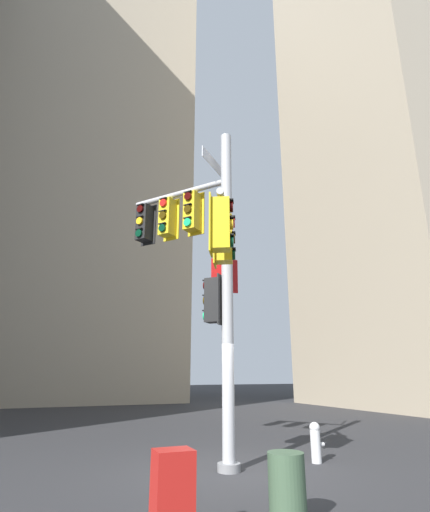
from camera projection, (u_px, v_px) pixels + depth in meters
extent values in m
plane|color=#2D2D30|center=(229.00, 472.00, 7.91)|extent=(120.00, 120.00, 0.00)
cube|color=tan|center=(392.00, 108.00, 29.61)|extent=(12.06, 12.06, 41.90)
cube|color=tan|center=(72.00, 182.00, 35.88)|extent=(17.32, 17.32, 36.99)
cylinder|color=#B2B2B5|center=(227.00, 284.00, 9.00)|extent=(0.26, 0.26, 7.68)
cylinder|color=gray|center=(229.00, 467.00, 7.93)|extent=(0.47, 0.47, 0.16)
cylinder|color=#B2B2B5|center=(179.00, 194.00, 10.43)|extent=(1.83, 2.35, 0.14)
cylinder|color=#B2B2B5|center=(224.00, 212.00, 8.38)|extent=(1.09, 1.91, 0.14)
cube|color=gold|center=(196.00, 214.00, 10.21)|extent=(0.31, 0.40, 1.14)
cube|color=gold|center=(192.00, 212.00, 10.05)|extent=(0.48, 0.48, 1.00)
cylinder|color=#360605|center=(188.00, 196.00, 9.99)|extent=(0.17, 0.20, 0.20)
cube|color=black|center=(188.00, 192.00, 10.01)|extent=(0.19, 0.22, 0.02)
cylinder|color=#3C2C06|center=(188.00, 209.00, 9.89)|extent=(0.17, 0.20, 0.20)
cube|color=black|center=(188.00, 205.00, 9.92)|extent=(0.19, 0.22, 0.02)
cylinder|color=#19C672|center=(187.00, 222.00, 9.79)|extent=(0.17, 0.20, 0.20)
cube|color=black|center=(187.00, 218.00, 9.82)|extent=(0.19, 0.22, 0.02)
cube|color=yellow|center=(172.00, 220.00, 10.59)|extent=(0.31, 0.40, 1.14)
cube|color=yellow|center=(167.00, 218.00, 10.43)|extent=(0.48, 0.48, 1.00)
cylinder|color=red|center=(163.00, 203.00, 10.37)|extent=(0.17, 0.20, 0.20)
cube|color=black|center=(163.00, 199.00, 10.40)|extent=(0.19, 0.22, 0.02)
cylinder|color=#3C2C06|center=(163.00, 215.00, 10.27)|extent=(0.17, 0.20, 0.20)
cube|color=black|center=(163.00, 211.00, 10.30)|extent=(0.19, 0.22, 0.02)
cylinder|color=#06311C|center=(162.00, 228.00, 10.17)|extent=(0.17, 0.20, 0.20)
cube|color=black|center=(162.00, 223.00, 10.20)|extent=(0.19, 0.22, 0.02)
cube|color=black|center=(149.00, 225.00, 10.97)|extent=(0.31, 0.40, 1.14)
cube|color=black|center=(144.00, 223.00, 10.81)|extent=(0.48, 0.48, 1.00)
cylinder|color=#360605|center=(140.00, 209.00, 10.75)|extent=(0.17, 0.20, 0.20)
cube|color=black|center=(140.00, 205.00, 10.78)|extent=(0.19, 0.22, 0.02)
cylinder|color=yellow|center=(140.00, 221.00, 10.65)|extent=(0.17, 0.20, 0.20)
cube|color=black|center=(140.00, 217.00, 10.68)|extent=(0.19, 0.22, 0.02)
cylinder|color=#06311C|center=(139.00, 233.00, 10.55)|extent=(0.17, 0.20, 0.20)
cube|color=black|center=(139.00, 229.00, 10.58)|extent=(0.19, 0.22, 0.02)
cube|color=gold|center=(215.00, 239.00, 8.23)|extent=(0.25, 0.44, 1.14)
cube|color=gold|center=(224.00, 239.00, 8.21)|extent=(0.46, 0.46, 1.00)
cylinder|color=red|center=(233.00, 223.00, 8.30)|extent=(0.15, 0.21, 0.20)
cube|color=black|center=(234.00, 218.00, 8.33)|extent=(0.17, 0.23, 0.02)
cylinder|color=#3C2C06|center=(234.00, 239.00, 8.20)|extent=(0.15, 0.21, 0.20)
cube|color=black|center=(234.00, 233.00, 8.23)|extent=(0.17, 0.23, 0.02)
cylinder|color=#06311C|center=(234.00, 255.00, 8.10)|extent=(0.15, 0.21, 0.20)
cube|color=black|center=(234.00, 249.00, 8.13)|extent=(0.17, 0.23, 0.02)
cube|color=yellow|center=(211.00, 225.00, 7.43)|extent=(0.25, 0.44, 1.14)
cube|color=yellow|center=(221.00, 225.00, 7.42)|extent=(0.46, 0.46, 1.00)
cylinder|color=#360605|center=(231.00, 207.00, 7.50)|extent=(0.15, 0.21, 0.20)
cube|color=black|center=(232.00, 201.00, 7.53)|extent=(0.17, 0.23, 0.02)
cylinder|color=yellow|center=(232.00, 224.00, 7.40)|extent=(0.15, 0.21, 0.20)
cube|color=black|center=(232.00, 218.00, 7.44)|extent=(0.17, 0.23, 0.02)
cylinder|color=#06311C|center=(232.00, 242.00, 7.30)|extent=(0.15, 0.21, 0.20)
cube|color=black|center=(232.00, 236.00, 7.34)|extent=(0.17, 0.23, 0.02)
cube|color=black|center=(222.00, 300.00, 8.95)|extent=(0.36, 0.36, 1.14)
cube|color=black|center=(214.00, 300.00, 9.02)|extent=(0.48, 0.48, 1.00)
cylinder|color=#360605|center=(206.00, 286.00, 9.19)|extent=(0.18, 0.19, 0.20)
cube|color=black|center=(206.00, 281.00, 9.23)|extent=(0.21, 0.21, 0.02)
cylinder|color=#3C2C06|center=(206.00, 301.00, 9.09)|extent=(0.18, 0.19, 0.20)
cube|color=black|center=(205.00, 296.00, 9.13)|extent=(0.21, 0.21, 0.02)
cylinder|color=#19C672|center=(206.00, 316.00, 8.99)|extent=(0.18, 0.19, 0.20)
cube|color=black|center=(205.00, 311.00, 9.03)|extent=(0.21, 0.21, 0.02)
cube|color=white|center=(213.00, 163.00, 10.04)|extent=(0.94, 0.91, 0.28)
cube|color=#19479E|center=(213.00, 163.00, 10.04)|extent=(0.91, 0.87, 0.24)
cube|color=red|center=(225.00, 276.00, 9.28)|extent=(0.64, 0.11, 0.80)
cube|color=white|center=(225.00, 276.00, 9.28)|extent=(0.60, 0.10, 0.76)
cylinder|color=silver|center=(316.00, 447.00, 8.78)|extent=(0.22, 0.22, 0.66)
sphere|color=silver|center=(314.00, 427.00, 8.89)|extent=(0.23, 0.23, 0.23)
cylinder|color=silver|center=(322.00, 444.00, 8.85)|extent=(0.10, 0.09, 0.09)
cube|color=red|center=(172.00, 500.00, 4.43)|extent=(0.44, 0.36, 1.05)
cube|color=black|center=(192.00, 478.00, 4.57)|extent=(0.01, 0.29, 0.38)
cylinder|color=#3F593F|center=(287.00, 489.00, 5.16)|extent=(0.49, 0.49, 0.88)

